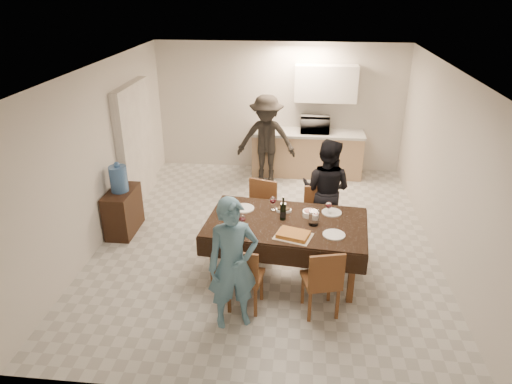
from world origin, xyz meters
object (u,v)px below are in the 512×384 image
Objects in this scene: console at (123,211)px; water_pitcher at (314,218)px; wine_bottle at (283,208)px; person_far at (326,190)px; savoury_tart at (293,235)px; person_kitchen at (266,140)px; dining_table at (286,224)px; person_near at (233,264)px; water_jug at (119,179)px; microwave at (315,124)px.

water_pitcher is (2.95, -0.94, 0.55)m from console.
person_far is at bearing 59.04° from wine_bottle.
savoury_tart is 3.56m from person_kitchen.
person_near reaches higher than dining_table.
console is at bearing 154.85° from savoury_tart.
person_kitchen reaches higher than person_near.
water_jug reaches higher than savoury_tart.
savoury_tart is at bearing -25.15° from console.
person_near is at bearing -43.36° from water_jug.
console is at bearing -132.94° from person_kitchen.
person_kitchen reaches higher than water_pitcher.
person_far is (0.45, 1.43, -0.03)m from savoury_tart.
wine_bottle is at bearing -81.24° from person_kitchen.
person_near reaches higher than person_far.
person_kitchen reaches higher than microwave.
console is 1.90× the size of water_jug.
microwave is at bearing 25.80° from person_kitchen.
water_pitcher is 0.34× the size of microwave.
console is 3.15m from water_pitcher.
person_far is at bearing 72.53° from savoury_tart.
person_kitchen is at bearing 47.06° from console.
microwave is 0.36× the size of person_near.
person_near is (-0.55, -1.05, 0.03)m from dining_table.
savoury_tart is (0.15, -0.43, -0.14)m from wine_bottle.
console is 1.75× the size of savoury_tart.
wine_bottle reaches higher than water_jug.
dining_table is 2.83× the size of console.
water_pitcher is at bearing -17.64° from water_jug.
microwave is (3.01, 2.68, 0.71)m from console.
wine_bottle is 0.42m from water_pitcher.
water_jug is 3.10m from water_pitcher.
microwave is 4.73m from person_near.
microwave reaches higher than water_jug.
water_pitcher is at bearing -74.61° from person_kitchen.
person_near is at bearing 83.03° from person_far.
savoury_tart is (2.70, -1.27, 0.48)m from console.
person_kitchen is (2.08, 2.23, 0.52)m from console.
water_pitcher is (2.95, -0.94, -0.01)m from water_jug.
dining_table is 1.19m from person_far.
water_jug is 2.06× the size of water_pitcher.
water_pitcher is 0.12× the size of person_near.
console is 2.86m from person_near.
water_jug is 0.71× the size of microwave.
wine_bottle is 0.58× the size of microwave.
person_near is (2.05, -1.94, 0.45)m from console.
savoury_tart is 0.25× the size of person_kitchen.
wine_bottle is 1.22m from person_near.
person_far is (0.55, 1.05, 0.03)m from dining_table.
person_far is (0.60, 1.00, -0.17)m from wine_bottle.
wine_bottle is (-0.05, 0.05, 0.20)m from dining_table.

